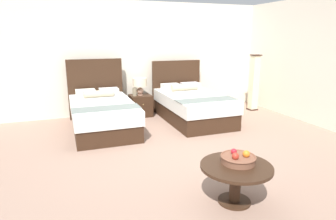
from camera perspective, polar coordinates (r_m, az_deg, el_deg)
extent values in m
cube|color=#997866|center=(4.98, 1.77, -7.89)|extent=(10.37, 9.27, 0.02)
cube|color=silver|center=(7.34, -6.62, 10.00)|extent=(10.37, 0.12, 2.68)
cube|color=silver|center=(6.97, 27.55, 8.30)|extent=(0.12, 4.87, 2.68)
cube|color=#362114|center=(6.08, -12.51, -2.45)|extent=(1.17, 2.03, 0.32)
cube|color=silver|center=(6.00, -12.66, 0.26)|extent=(1.21, 2.07, 0.27)
cube|color=#362114|center=(6.97, -13.91, 4.01)|extent=(1.24, 0.07, 1.37)
cube|color=silver|center=(6.67, -15.79, 3.25)|extent=(0.42, 0.30, 0.14)
cube|color=silver|center=(6.72, -11.46, 3.58)|extent=(0.42, 0.30, 0.14)
cylinder|color=tan|center=(6.45, -13.37, 3.10)|extent=(0.64, 0.15, 0.15)
cube|color=slate|center=(5.42, -11.93, 0.36)|extent=(1.22, 0.41, 0.01)
cube|color=#362114|center=(6.63, 4.93, -0.69)|extent=(1.20, 2.05, 0.34)
cube|color=silver|center=(6.56, 4.98, 1.88)|extent=(1.24, 2.09, 0.27)
cube|color=#362114|center=(7.47, 1.62, 4.73)|extent=(1.27, 0.07, 1.28)
cube|color=silver|center=(7.11, 0.52, 4.56)|extent=(0.43, 0.30, 0.14)
cube|color=silver|center=(7.31, 4.37, 4.78)|extent=(0.43, 0.30, 0.14)
cylinder|color=tan|center=(6.98, 3.22, 4.41)|extent=(0.65, 0.15, 0.15)
cube|color=slate|center=(5.99, 7.50, 2.00)|extent=(1.25, 0.41, 0.01)
cube|color=#362114|center=(7.05, -5.36, 0.89)|extent=(0.49, 0.47, 0.50)
sphere|color=tan|center=(6.80, -4.82, 1.06)|extent=(0.02, 0.02, 0.02)
cylinder|color=tan|center=(7.01, -5.45, 3.01)|extent=(0.14, 0.14, 0.02)
ellipsoid|color=tan|center=(6.99, -5.46, 3.74)|extent=(0.17, 0.17, 0.16)
cylinder|color=#99844C|center=(6.98, -5.48, 4.55)|extent=(0.02, 0.02, 0.04)
cylinder|color=beige|center=(6.96, -5.51, 5.46)|extent=(0.33, 0.33, 0.18)
cylinder|color=gray|center=(6.90, -6.52, 3.49)|extent=(0.10, 0.10, 0.18)
torus|color=gray|center=(6.89, -6.55, 4.29)|extent=(0.10, 0.10, 0.01)
cylinder|color=#362114|center=(3.62, 12.78, -16.92)|extent=(0.38, 0.38, 0.02)
cylinder|color=#362114|center=(3.52, 12.96, -14.12)|extent=(0.13, 0.13, 0.43)
cylinder|color=#362114|center=(3.42, 13.18, -10.71)|extent=(0.81, 0.81, 0.04)
cylinder|color=brown|center=(3.46, 13.52, -9.40)|extent=(0.38, 0.38, 0.08)
torus|color=brown|center=(3.45, 13.55, -8.80)|extent=(0.40, 0.40, 0.02)
sphere|color=#B53323|center=(3.36, 13.02, -8.76)|extent=(0.08, 0.08, 0.08)
sphere|color=orange|center=(3.45, 15.02, -8.27)|extent=(0.08, 0.08, 0.08)
sphere|color=red|center=(3.50, 12.71, -7.89)|extent=(0.07, 0.07, 0.07)
cube|color=#301C14|center=(7.96, 16.08, 0.17)|extent=(0.22, 0.22, 0.03)
cube|color=beige|center=(7.83, 16.43, 5.15)|extent=(0.18, 0.18, 1.37)
cube|color=#301C14|center=(7.76, 16.79, 10.23)|extent=(0.22, 0.22, 0.02)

